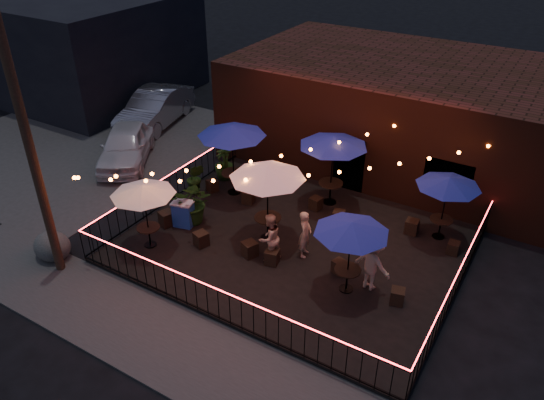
{
  "coord_description": "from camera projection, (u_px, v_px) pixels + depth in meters",
  "views": [
    {
      "loc": [
        6.46,
        -10.01,
        9.95
      ],
      "look_at": [
        -1.03,
        2.36,
        1.22
      ],
      "focal_mm": 35.0,
      "sensor_mm": 36.0,
      "label": 1
    }
  ],
  "objects": [
    {
      "name": "bistro_chair_1",
      "position": [
        201.0,
        239.0,
        16.51
      ],
      "size": [
        0.5,
        0.5,
        0.46
      ],
      "primitive_type": "cube",
      "rotation": [
        0.0,
        0.0,
        2.8
      ],
      "color": "black",
      "rests_on": "patio"
    },
    {
      "name": "fence_left",
      "position": [
        171.0,
        188.0,
        18.68
      ],
      "size": [
        0.04,
        8.0,
        1.04
      ],
      "rotation": [
        0.0,
        0.0,
        1.57
      ],
      "color": "black",
      "rests_on": "patio"
    },
    {
      "name": "festoon_lights",
      "position": [
        261.0,
        173.0,
        15.73
      ],
      "size": [
        10.02,
        8.72,
        1.32
      ],
      "color": "orange",
      "rests_on": "ground"
    },
    {
      "name": "sidewalk",
      "position": [
        189.0,
        354.0,
        12.95
      ],
      "size": [
        18.0,
        2.5,
        0.05
      ],
      "primitive_type": "cube",
      "color": "#3C3A37",
      "rests_on": "ground"
    },
    {
      "name": "bistro_chair_9",
      "position": [
        397.0,
        296.0,
        14.25
      ],
      "size": [
        0.44,
        0.44,
        0.43
      ],
      "primitive_type": "cube",
      "rotation": [
        0.0,
        0.0,
        3.38
      ],
      "color": "black",
      "rests_on": "patio"
    },
    {
      "name": "potted_shrub_b",
      "position": [
        195.0,
        178.0,
        19.12
      ],
      "size": [
        0.81,
        0.75,
        1.2
      ],
      "primitive_type": "imported",
      "rotation": [
        0.0,
        0.0,
        0.4
      ],
      "color": "#143B0C",
      "rests_on": "patio"
    },
    {
      "name": "fence_front",
      "position": [
        218.0,
        305.0,
        13.53
      ],
      "size": [
        10.0,
        0.04,
        1.04
      ],
      "color": "black",
      "rests_on": "patio"
    },
    {
      "name": "cafe_table_5",
      "position": [
        449.0,
        183.0,
        15.98
      ],
      "size": [
        2.18,
        2.18,
        2.18
      ],
      "rotation": [
        0.0,
        0.0,
        0.11
      ],
      "color": "black",
      "rests_on": "patio"
    },
    {
      "name": "cafe_table_2",
      "position": [
        267.0,
        173.0,
        15.73
      ],
      "size": [
        3.09,
        3.09,
        2.57
      ],
      "rotation": [
        0.0,
        0.0,
        0.42
      ],
      "color": "black",
      "rests_on": "patio"
    },
    {
      "name": "car_white",
      "position": [
        126.0,
        145.0,
        21.53
      ],
      "size": [
        3.86,
        4.64,
        1.49
      ],
      "primitive_type": "imported",
      "rotation": [
        0.0,
        0.0,
        0.57
      ],
      "color": "silver",
      "rests_on": "ground"
    },
    {
      "name": "patron_b",
      "position": [
        270.0,
        238.0,
        15.61
      ],
      "size": [
        0.79,
        0.9,
        1.57
      ],
      "primitive_type": "imported",
      "rotation": [
        0.0,
        0.0,
        -1.87
      ],
      "color": "tan",
      "rests_on": "patio"
    },
    {
      "name": "cafe_table_1",
      "position": [
        232.0,
        131.0,
        18.18
      ],
      "size": [
        2.92,
        2.92,
        2.66
      ],
      "rotation": [
        0.0,
        0.0,
        -0.24
      ],
      "color": "black",
      "rests_on": "patio"
    },
    {
      "name": "bistro_chair_10",
      "position": [
        412.0,
        227.0,
        17.09
      ],
      "size": [
        0.42,
        0.42,
        0.47
      ],
      "primitive_type": "cube",
      "rotation": [
        0.0,
        0.0,
        0.07
      ],
      "color": "black",
      "rests_on": "patio"
    },
    {
      "name": "boulder",
      "position": [
        52.0,
        246.0,
        16.13
      ],
      "size": [
        1.17,
        1.05,
        0.81
      ],
      "primitive_type": "ellipsoid",
      "rotation": [
        0.0,
        0.0,
        -0.18
      ],
      "color": "#40413C",
      "rests_on": "ground"
    },
    {
      "name": "fence_right",
      "position": [
        457.0,
        284.0,
        14.24
      ],
      "size": [
        0.04,
        8.0,
        1.04
      ],
      "rotation": [
        0.0,
        0.0,
        1.57
      ],
      "color": "black",
      "rests_on": "patio"
    },
    {
      "name": "cafe_table_4",
      "position": [
        352.0,
        229.0,
        13.77
      ],
      "size": [
        2.24,
        2.24,
        2.24
      ],
      "rotation": [
        0.0,
        0.0,
        -0.11
      ],
      "color": "black",
      "rests_on": "patio"
    },
    {
      "name": "ground",
      "position": [
        260.0,
        281.0,
        15.34
      ],
      "size": [
        110.0,
        110.0,
        0.0
      ],
      "primitive_type": "plane",
      "color": "black",
      "rests_on": "ground"
    },
    {
      "name": "bistro_chair_11",
      "position": [
        453.0,
        248.0,
        16.16
      ],
      "size": [
        0.35,
        0.35,
        0.4
      ],
      "primitive_type": "cube",
      "rotation": [
        0.0,
        0.0,
        3.19
      ],
      "color": "black",
      "rests_on": "patio"
    },
    {
      "name": "bistro_chair_2",
      "position": [
        212.0,
        186.0,
        19.43
      ],
      "size": [
        0.47,
        0.47,
        0.43
      ],
      "primitive_type": "cube",
      "rotation": [
        0.0,
        0.0,
        -0.39
      ],
      "color": "black",
      "rests_on": "patio"
    },
    {
      "name": "bistro_chair_5",
      "position": [
        272.0,
        257.0,
        15.72
      ],
      "size": [
        0.45,
        0.45,
        0.46
      ],
      "primitive_type": "cube",
      "rotation": [
        0.0,
        0.0,
        3.34
      ],
      "color": "black",
      "rests_on": "patio"
    },
    {
      "name": "parking_lot",
      "position": [
        81.0,
        141.0,
        23.58
      ],
      "size": [
        11.0,
        12.0,
        0.02
      ],
      "primitive_type": "cube",
      "color": "#3C3A37",
      "rests_on": "ground"
    },
    {
      "name": "cafe_table_0",
      "position": [
        143.0,
        191.0,
        15.61
      ],
      "size": [
        2.16,
        2.16,
        2.16
      ],
      "rotation": [
        0.0,
        0.0,
        -0.11
      ],
      "color": "black",
      "rests_on": "patio"
    },
    {
      "name": "utility_pole",
      "position": [
        30.0,
        148.0,
        13.76
      ],
      "size": [
        0.26,
        0.26,
        8.0
      ],
      "primitive_type": "cylinder",
      "color": "#332214",
      "rests_on": "ground"
    },
    {
      "name": "cafe_table_3",
      "position": [
        333.0,
        142.0,
        17.61
      ],
      "size": [
        2.56,
        2.56,
        2.58
      ],
      "rotation": [
        0.0,
        0.0,
        0.1
      ],
      "color": "black",
      "rests_on": "patio"
    },
    {
      "name": "potted_shrub_a",
      "position": [
        193.0,
        202.0,
        17.38
      ],
      "size": [
        1.69,
        1.58,
        1.51
      ],
      "primitive_type": "imported",
      "rotation": [
        0.0,
        0.0,
        0.35
      ],
      "color": "#133B0F",
      "rests_on": "patio"
    },
    {
      "name": "bistro_chair_4",
      "position": [
        250.0,
        249.0,
        16.04
      ],
      "size": [
        0.53,
        0.53,
        0.48
      ],
      "primitive_type": "cube",
      "rotation": [
        0.0,
        0.0,
        -0.41
      ],
      "color": "black",
      "rests_on": "patio"
    },
    {
      "name": "bistro_chair_8",
      "position": [
        339.0,
        266.0,
        15.37
      ],
      "size": [
        0.43,
        0.43,
        0.41
      ],
      "primitive_type": "cube",
      "rotation": [
        0.0,
        0.0,
        -0.28
      ],
      "color": "black",
      "rests_on": "patio"
    },
    {
      "name": "potted_shrub_c",
      "position": [
        224.0,
        162.0,
        20.02
      ],
      "size": [
        1.0,
        1.0,
        1.34
      ],
      "primitive_type": "imported",
      "rotation": [
        0.0,
        0.0,
        -0.44
      ],
      "color": "#1C3D0F",
      "rests_on": "patio"
    },
    {
      "name": "background_building",
      "position": [
        67.0,
        42.0,
        28.62
      ],
      "size": [
        12.0,
        9.0,
        5.0
      ],
      "primitive_type": "cube",
      "color": "black",
      "rests_on": "ground"
    },
    {
      "name": "brick_building",
      "position": [
        414.0,
        113.0,
        21.18
      ],
      "size": [
        14.0,
        8.0,
        4.0
      ],
      "color": "#361A0E",
      "rests_on": "ground"
    },
    {
      "name": "bistro_chair_3",
      "position": [
        248.0,
        197.0,
        18.7
      ],
      "size": [
        0.47,
        0.47,
        0.46
      ],
      "primitive_type": "cube",
      "rotation": [
        0.0,
        0.0,
        3.37
      ],
      "color": "black",
      "rests_on": "patio"
    },
    {
      "name": "bistro_chair_6",
      "position": [
        316.0,
        203.0,
        18.35
      ],
      "size": [
        0.43,
        0.43,
        0.44
      ],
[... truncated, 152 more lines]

